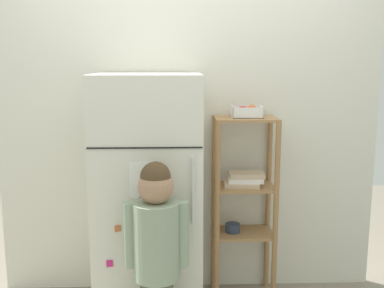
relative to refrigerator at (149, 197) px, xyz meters
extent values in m
cube|color=silver|center=(0.27, 0.34, 0.25)|extent=(2.65, 0.03, 2.06)
cube|color=silver|center=(0.00, 0.00, 0.00)|extent=(0.66, 0.62, 1.56)
cube|color=black|center=(0.00, -0.31, 0.38)|extent=(0.65, 0.01, 0.01)
cylinder|color=silver|center=(0.26, -0.34, 0.14)|extent=(0.02, 0.02, 0.39)
cube|color=white|center=(-0.02, -0.31, 0.20)|extent=(0.13, 0.01, 0.21)
cube|color=#DA277D|center=(-0.22, -0.32, -0.30)|extent=(0.04, 0.01, 0.04)
cube|color=#CC3A80|center=(-0.02, -0.32, 0.08)|extent=(0.04, 0.02, 0.04)
cube|color=orange|center=(-0.16, -0.32, -0.09)|extent=(0.04, 0.02, 0.04)
cylinder|color=gray|center=(0.06, -0.45, -0.11)|extent=(0.26, 0.26, 0.43)
sphere|color=gray|center=(0.06, -0.37, 0.10)|extent=(0.11, 0.11, 0.11)
sphere|color=#A87A5B|center=(0.06, -0.45, 0.19)|extent=(0.19, 0.19, 0.19)
sphere|color=#4C3823|center=(0.06, -0.45, 0.25)|extent=(0.17, 0.17, 0.17)
cylinder|color=gray|center=(-0.08, -0.45, -0.08)|extent=(0.07, 0.07, 0.37)
cylinder|color=gray|center=(0.21, -0.45, -0.08)|extent=(0.07, 0.07, 0.37)
cylinder|color=#9E7247|center=(0.44, 0.04, -0.15)|extent=(0.04, 0.04, 1.27)
cylinder|color=#9E7247|center=(0.83, 0.04, -0.15)|extent=(0.04, 0.04, 1.27)
cylinder|color=#9E7247|center=(0.44, 0.29, -0.15)|extent=(0.04, 0.04, 1.27)
cylinder|color=#9E7247|center=(0.83, 0.29, -0.15)|extent=(0.04, 0.04, 1.27)
cube|color=#9E7247|center=(0.64, 0.16, 0.48)|extent=(0.41, 0.27, 0.02)
cube|color=#9E7247|center=(0.64, 0.16, 0.01)|extent=(0.41, 0.27, 0.02)
cube|color=#9E7247|center=(0.64, 0.16, -0.32)|extent=(0.41, 0.27, 0.02)
cube|color=#C6AD8E|center=(0.62, 0.15, 0.04)|extent=(0.24, 0.18, 0.03)
cube|color=white|center=(0.64, 0.16, 0.07)|extent=(0.24, 0.17, 0.03)
cube|color=#C6AD8E|center=(0.65, 0.16, 0.10)|extent=(0.24, 0.16, 0.03)
cylinder|color=#2D384C|center=(0.56, 0.16, -0.28)|extent=(0.10, 0.10, 0.06)
cube|color=white|center=(0.64, 0.18, 0.49)|extent=(0.20, 0.17, 0.01)
cube|color=white|center=(0.64, 0.09, 0.52)|extent=(0.20, 0.01, 0.07)
cube|color=white|center=(0.64, 0.26, 0.52)|extent=(0.20, 0.01, 0.07)
cube|color=white|center=(0.55, 0.18, 0.52)|extent=(0.01, 0.17, 0.07)
cube|color=white|center=(0.74, 0.18, 0.52)|extent=(0.01, 0.17, 0.07)
sphere|color=#C4582C|center=(0.67, 0.16, 0.53)|extent=(0.08, 0.08, 0.08)
sphere|color=red|center=(0.61, 0.16, 0.53)|extent=(0.07, 0.07, 0.07)
camera|label=1|loc=(0.17, -2.84, 0.86)|focal=43.24mm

